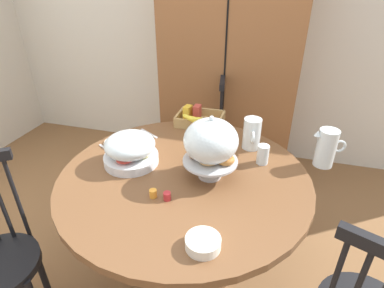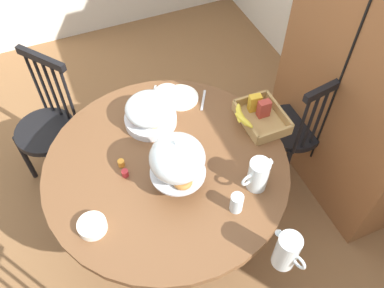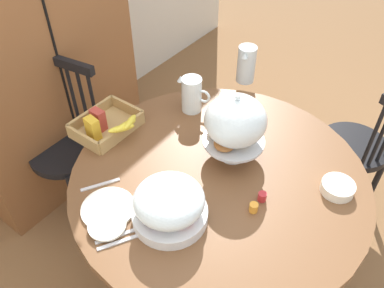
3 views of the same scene
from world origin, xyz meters
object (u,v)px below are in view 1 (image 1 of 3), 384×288
Objects in this scene: fruit_platter_covered at (130,149)px; dining_table at (185,202)px; windsor_chair_by_cabinet at (204,137)px; china_plate_small at (117,142)px; wooden_armoire at (231,64)px; drinking_glass at (263,154)px; cereal_basket at (198,119)px; pastry_stand_with_dome at (211,143)px; cereal_bowl at (203,243)px; china_plate_large at (131,140)px; milk_pitcher at (252,135)px; orange_juice_pitcher at (326,149)px.

dining_table is at bearing -4.59° from fruit_platter_covered.
windsor_chair_by_cabinet is 0.90m from china_plate_small.
wooden_armoire is 17.82× the size of drinking_glass.
cereal_basket is at bearing -83.87° from windsor_chair_by_cabinet.
wooden_armoire is 1.30m from pastry_stand_with_dome.
cereal_bowl is at bearing -104.13° from drinking_glass.
china_plate_small is (-0.63, 0.17, -0.18)m from pastry_stand_with_dome.
cereal_bowl is (0.21, -1.76, -0.22)m from wooden_armoire.
china_plate_large is (-0.34, -0.35, -0.04)m from cereal_basket.
orange_juice_pitcher is at bearing -11.53° from milk_pitcher.
wooden_armoire is 6.20× the size of cereal_basket.
china_plate_large is (-0.73, -0.12, -0.08)m from milk_pitcher.
milk_pitcher is at bearing -72.48° from wooden_armoire.
fruit_platter_covered reaches higher than drinking_glass.
fruit_platter_covered is 0.27m from china_plate_large.
pastry_stand_with_dome is 1.15× the size of fruit_platter_covered.
china_plate_small is (-1.20, -0.10, -0.08)m from orange_juice_pitcher.
wooden_armoire reaches higher than china_plate_large.
china_plate_small is 0.88m from drinking_glass.
drinking_glass is at bearing -167.21° from orange_juice_pitcher.
cereal_basket is 1.10m from cereal_bowl.
fruit_platter_covered is 2.14× the size of cereal_bowl.
wooden_armoire is 1.49× the size of dining_table.
dining_table is at bearing -21.31° from china_plate_small.
windsor_chair_by_cabinet is 6.96× the size of cereal_bowl.
pastry_stand_with_dome reaches higher than cereal_bowl.
cereal_basket is at bearing 68.62° from fruit_platter_covered.
pastry_stand_with_dome is at bearing -154.32° from orange_juice_pitcher.
milk_pitcher is at bearing 168.47° from orange_juice_pitcher.
milk_pitcher reaches higher than drinking_glass.
fruit_platter_covered is 0.95× the size of cereal_basket.
china_plate_small is (-0.06, -0.06, 0.01)m from china_plate_large.
cereal_basket is 1.44× the size of china_plate_large.
dining_table is 0.65m from cereal_basket.
pastry_stand_with_dome is 0.65m from orange_juice_pitcher.
wooden_armoire is 1.33m from fruit_platter_covered.
orange_juice_pitcher reaches higher than china_plate_large.
pastry_stand_with_dome is at bearing -15.55° from china_plate_small.
windsor_chair_by_cabinet is 1.13m from orange_juice_pitcher.
drinking_glass is at bearing 38.90° from pastry_stand_with_dome.
pastry_stand_with_dome is at bearing -115.39° from milk_pitcher.
orange_juice_pitcher is at bearing 22.57° from dining_table.
wooden_armoire is 0.65m from windsor_chair_by_cabinet.
windsor_chair_by_cabinet reaches higher than drinking_glass.
milk_pitcher is (0.30, 0.38, 0.28)m from dining_table.
dining_table is at bearing -30.72° from china_plate_large.
pastry_stand_with_dome reaches higher than cereal_basket.
cereal_bowl is at bearing -64.56° from dining_table.
windsor_chair_by_cabinet is at bearing 97.53° from dining_table.
cereal_basket is at bearing 150.00° from milk_pitcher.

